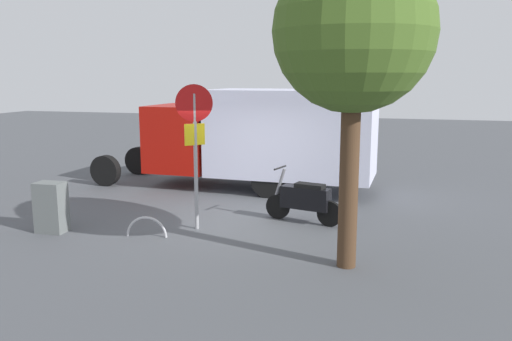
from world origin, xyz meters
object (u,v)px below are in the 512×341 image
object	(u,v)px
stop_sign	(195,134)
street_tree	(354,34)
box_truck_near	(259,134)
bike_rack_hoop	(147,237)
motorcycle	(305,200)
utility_cabinet	(51,207)

from	to	relation	value
stop_sign	street_tree	bearing A→B (deg)	157.52
box_truck_near	street_tree	world-z (taller)	street_tree
stop_sign	bike_rack_hoop	bearing A→B (deg)	45.45
stop_sign	bike_rack_hoop	world-z (taller)	stop_sign
motorcycle	bike_rack_hoop	world-z (taller)	motorcycle
motorcycle	utility_cabinet	distance (m)	5.34
box_truck_near	street_tree	xyz separation A→B (m)	(-3.06, 5.53, 2.26)
box_truck_near	motorcycle	bearing A→B (deg)	123.52
stop_sign	street_tree	world-z (taller)	street_tree
box_truck_near	stop_sign	size ratio (longest dim) A/B	2.69
box_truck_near	stop_sign	bearing A→B (deg)	89.09
street_tree	utility_cabinet	distance (m)	6.94
box_truck_near	stop_sign	xyz separation A→B (m)	(0.22, 4.18, 0.44)
motorcycle	bike_rack_hoop	xyz separation A→B (m)	(2.88, 1.86, -0.52)
box_truck_near	bike_rack_hoop	size ratio (longest dim) A/B	9.60
box_truck_near	motorcycle	world-z (taller)	box_truck_near
stop_sign	street_tree	xyz separation A→B (m)	(-3.27, 1.35, 1.82)
stop_sign	utility_cabinet	world-z (taller)	stop_sign
stop_sign	box_truck_near	bearing A→B (deg)	-92.97
box_truck_near	bike_rack_hoop	bearing A→B (deg)	80.83
box_truck_near	utility_cabinet	xyz separation A→B (m)	(3.02, 5.18, -1.06)
stop_sign	bike_rack_hoop	xyz separation A→B (m)	(0.77, 0.78, -2.02)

